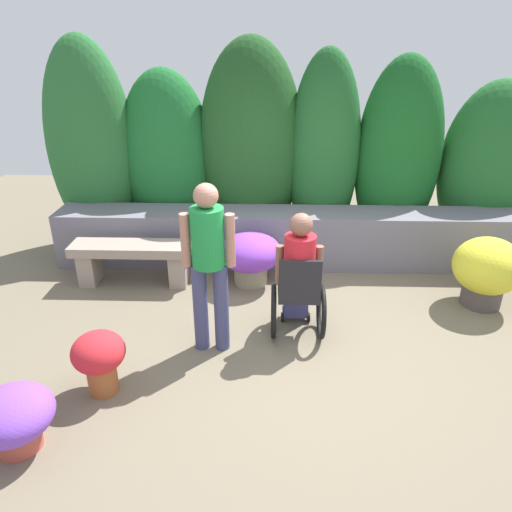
# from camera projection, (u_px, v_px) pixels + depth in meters

# --- Properties ---
(ground_plane) EXTENTS (12.44, 12.44, 0.00)m
(ground_plane) POSITION_uv_depth(u_px,v_px,m) (301.00, 346.00, 4.73)
(ground_plane) COLOR #706551
(stone_retaining_wall) EXTENTS (6.22, 0.60, 0.73)m
(stone_retaining_wall) POSITION_uv_depth(u_px,v_px,m) (294.00, 238.00, 6.31)
(stone_retaining_wall) COLOR slate
(stone_retaining_wall) RESTS_ON ground
(hedge_backdrop) EXTENTS (6.78, 1.02, 2.85)m
(hedge_backdrop) POSITION_uv_depth(u_px,v_px,m) (282.00, 155.00, 6.54)
(hedge_backdrop) COLOR #296A31
(hedge_backdrop) RESTS_ON ground
(stone_bench) EXTENTS (1.47, 0.39, 0.53)m
(stone_bench) POSITION_uv_depth(u_px,v_px,m) (133.00, 257.00, 5.79)
(stone_bench) COLOR gray
(stone_bench) RESTS_ON ground
(person_in_wheelchair) EXTENTS (0.53, 0.66, 1.33)m
(person_in_wheelchair) POSITION_uv_depth(u_px,v_px,m) (298.00, 280.00, 4.67)
(person_in_wheelchair) COLOR black
(person_in_wheelchair) RESTS_ON ground
(person_standing_companion) EXTENTS (0.49, 0.30, 1.67)m
(person_standing_companion) POSITION_uv_depth(u_px,v_px,m) (209.00, 259.00, 4.31)
(person_standing_companion) COLOR #3F426D
(person_standing_companion) RESTS_ON ground
(flower_pot_purple_near) EXTENTS (0.60, 0.60, 0.50)m
(flower_pot_purple_near) POSITION_uv_depth(u_px,v_px,m) (13.00, 418.00, 3.45)
(flower_pot_purple_near) COLOR #AC493C
(flower_pot_purple_near) RESTS_ON ground
(flower_pot_terracotta_by_wall) EXTENTS (0.75, 0.75, 0.80)m
(flower_pot_terracotta_by_wall) POSITION_uv_depth(u_px,v_px,m) (487.00, 270.00, 5.28)
(flower_pot_terracotta_by_wall) COLOR #4D4441
(flower_pot_terracotta_by_wall) RESTS_ON ground
(flower_pot_red_accent) EXTENTS (0.75, 0.75, 0.64)m
(flower_pot_red_accent) POSITION_uv_depth(u_px,v_px,m) (251.00, 255.00, 5.79)
(flower_pot_red_accent) COLOR gray
(flower_pot_red_accent) RESTS_ON ground
(flower_pot_small_foreground) EXTENTS (0.45, 0.45, 0.58)m
(flower_pot_small_foreground) POSITION_uv_depth(u_px,v_px,m) (99.00, 357.00, 3.99)
(flower_pot_small_foreground) COLOR #A2572C
(flower_pot_small_foreground) RESTS_ON ground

